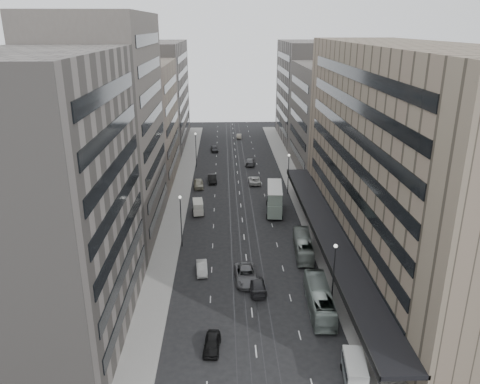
{
  "coord_description": "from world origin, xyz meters",
  "views": [
    {
      "loc": [
        -3.15,
        -53.34,
        32.2
      ],
      "look_at": [
        -0.48,
        19.79,
        6.01
      ],
      "focal_mm": 35.0,
      "sensor_mm": 36.0,
      "label": 1
    }
  ],
  "objects": [
    {
      "name": "sedan_1",
      "position": [
        -6.32,
        3.82,
        0.69
      ],
      "size": [
        1.78,
        4.3,
        1.38
      ],
      "primitive_type": "imported",
      "rotation": [
        0.0,
        0.0,
        0.08
      ],
      "color": "#B5B5B0",
      "rests_on": "ground"
    },
    {
      "name": "bus_near",
      "position": [
        8.07,
        -5.68,
        1.49
      ],
      "size": [
        3.03,
        10.82,
        2.98
      ],
      "primitive_type": "imported",
      "rotation": [
        0.0,
        0.0,
        3.09
      ],
      "color": "gray",
      "rests_on": "ground"
    },
    {
      "name": "double_decker",
      "position": [
        5.96,
        25.37,
        2.7
      ],
      "size": [
        3.5,
        9.35,
        5.01
      ],
      "rotation": [
        0.0,
        0.0,
        -0.09
      ],
      "color": "gray",
      "rests_on": "ground"
    },
    {
      "name": "sedan_9",
      "position": [
        1.59,
        84.93,
        0.67
      ],
      "size": [
        1.6,
        4.13,
        1.34
      ],
      "primitive_type": "imported",
      "rotation": [
        0.0,
        0.0,
        3.1
      ],
      "color": "beige",
      "rests_on": "ground"
    },
    {
      "name": "building_left_c",
      "position": [
        -21.5,
        46.0,
        12.5
      ],
      "size": [
        15.0,
        28.0,
        25.0
      ],
      "primitive_type": "cube",
      "color": "#796F5E",
      "rests_on": "ground"
    },
    {
      "name": "sedan_8",
      "position": [
        -5.61,
        69.4,
        0.75
      ],
      "size": [
        2.3,
        4.6,
        1.51
      ],
      "primitive_type": "imported",
      "rotation": [
        0.0,
        0.0,
        0.12
      ],
      "color": "#2B2B2E",
      "rests_on": "ground"
    },
    {
      "name": "sedan_4",
      "position": [
        -8.45,
        39.66,
        0.85
      ],
      "size": [
        2.38,
        5.11,
        1.69
      ],
      "primitive_type": "imported",
      "rotation": [
        0.0,
        0.0,
        0.08
      ],
      "color": "gray",
      "rests_on": "ground"
    },
    {
      "name": "building_left_d",
      "position": [
        -21.5,
        79.0,
        14.0
      ],
      "size": [
        15.0,
        38.0,
        28.0
      ],
      "primitive_type": "cube",
      "color": "slate",
      "rests_on": "ground"
    },
    {
      "name": "ground",
      "position": [
        0.0,
        0.0,
        0.0
      ],
      "size": [
        220.0,
        220.0,
        0.0
      ],
      "primitive_type": "plane",
      "color": "black",
      "rests_on": "ground"
    },
    {
      "name": "lamp_left_far",
      "position": [
        -9.7,
        55.0,
        5.2
      ],
      "size": [
        0.44,
        0.44,
        8.32
      ],
      "color": "#262628",
      "rests_on": "ground"
    },
    {
      "name": "building_left_a",
      "position": [
        -21.5,
        -8.0,
        15.0
      ],
      "size": [
        15.0,
        28.0,
        30.0
      ],
      "primitive_type": "cube",
      "color": "slate",
      "rests_on": "ground"
    },
    {
      "name": "lamp_right_far",
      "position": [
        9.7,
        35.0,
        5.2
      ],
      "size": [
        0.44,
        0.44,
        8.32
      ],
      "color": "#262628",
      "rests_on": "ground"
    },
    {
      "name": "department_store",
      "position": [
        21.45,
        8.0,
        14.95
      ],
      "size": [
        19.2,
        60.0,
        30.0
      ],
      "color": "#766956",
      "rests_on": "ground"
    },
    {
      "name": "sidewalk_left",
      "position": [
        -12.0,
        37.5,
        0.07
      ],
      "size": [
        4.0,
        125.0,
        0.15
      ],
      "primitive_type": "cube",
      "color": "gray",
      "rests_on": "ground"
    },
    {
      "name": "building_left_b",
      "position": [
        -21.5,
        19.0,
        17.0
      ],
      "size": [
        15.0,
        26.0,
        34.0
      ],
      "primitive_type": "cube",
      "color": "#514C46",
      "rests_on": "ground"
    },
    {
      "name": "sedan_3",
      "position": [
        0.96,
        -1.12,
        0.76
      ],
      "size": [
        2.36,
        5.33,
        1.52
      ],
      "primitive_type": "imported",
      "rotation": [
        0.0,
        0.0,
        3.19
      ],
      "color": "#252527",
      "rests_on": "ground"
    },
    {
      "name": "sedan_2",
      "position": [
        -0.35,
        1.35,
        0.86
      ],
      "size": [
        3.19,
        6.34,
        1.72
      ],
      "primitive_type": "imported",
      "rotation": [
        0.0,
        0.0,
        0.05
      ],
      "color": "slate",
      "rests_on": "ground"
    },
    {
      "name": "sedan_7",
      "position": [
        3.33,
        56.19,
        0.8
      ],
      "size": [
        2.72,
        5.69,
        1.6
      ],
      "primitive_type": "imported",
      "rotation": [
        0.0,
        0.0,
        3.05
      ],
      "color": "#605F62",
      "rests_on": "ground"
    },
    {
      "name": "sedan_5",
      "position": [
        -5.67,
        43.13,
        0.82
      ],
      "size": [
        2.09,
        5.07,
        1.63
      ],
      "primitive_type": "imported",
      "rotation": [
        0.0,
        0.0,
        0.07
      ],
      "color": "black",
      "rests_on": "ground"
    },
    {
      "name": "bus_far",
      "position": [
        8.5,
        8.81,
        1.37
      ],
      "size": [
        3.03,
        10.0,
        2.75
      ],
      "primitive_type": "imported",
      "rotation": [
        0.0,
        0.0,
        3.07
      ],
      "color": "gray",
      "rests_on": "ground"
    },
    {
      "name": "vw_microbus",
      "position": [
        9.04,
        -17.73,
        1.37
      ],
      "size": [
        2.53,
        4.76,
        2.46
      ],
      "rotation": [
        0.0,
        0.0,
        -0.12
      ],
      "color": "#575E5F",
      "rests_on": "ground"
    },
    {
      "name": "lamp_left_near",
      "position": [
        -9.7,
        12.0,
        5.2
      ],
      "size": [
        0.44,
        0.44,
        8.32
      ],
      "color": "#262628",
      "rests_on": "ground"
    },
    {
      "name": "sidewalk_right",
      "position": [
        12.0,
        37.5,
        0.07
      ],
      "size": [
        4.0,
        125.0,
        0.15
      ],
      "primitive_type": "cube",
      "color": "gray",
      "rests_on": "ground"
    },
    {
      "name": "building_right_mid",
      "position": [
        21.5,
        52.0,
        12.0
      ],
      "size": [
        15.0,
        28.0,
        24.0
      ],
      "primitive_type": "cube",
      "color": "#514C46",
      "rests_on": "ground"
    },
    {
      "name": "sedan_6",
      "position": [
        3.44,
        41.96,
        0.75
      ],
      "size": [
        2.56,
        5.41,
        1.49
      ],
      "primitive_type": "imported",
      "rotation": [
        0.0,
        0.0,
        3.16
      ],
      "color": "silver",
      "rests_on": "ground"
    },
    {
      "name": "panel_van",
      "position": [
        -7.86,
        25.1,
        1.37
      ],
      "size": [
        2.26,
        4.1,
        2.49
      ],
      "rotation": [
        0.0,
        0.0,
        0.1
      ],
      "color": "beige",
      "rests_on": "ground"
    },
    {
      "name": "sedan_0",
      "position": [
        -4.61,
        -12.52,
        0.71
      ],
      "size": [
        2.0,
        4.3,
        1.42
      ],
      "primitive_type": "imported",
      "rotation": [
        0.0,
        0.0,
        -0.08
      ],
      "color": "black",
      "rests_on": "ground"
    },
    {
      "name": "building_right_far",
      "position": [
        21.5,
        82.0,
        14.0
      ],
      "size": [
        15.0,
        32.0,
        28.0
      ],
      "primitive_type": "cube",
      "color": "slate",
      "rests_on": "ground"
    },
    {
      "name": "lamp_right_near",
      "position": [
        9.7,
        -5.0,
        5.2
      ],
      "size": [
        0.44,
        0.44,
        8.32
      ],
      "color": "#262628",
      "rests_on": "ground"
    }
  ]
}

